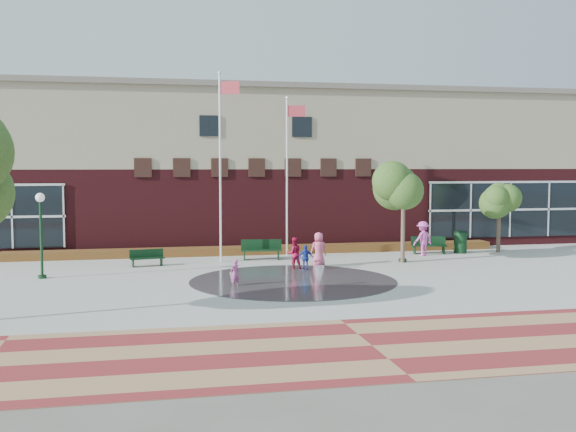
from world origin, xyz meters
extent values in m
plane|color=#666056|center=(0.00, 0.00, 0.00)|extent=(120.00, 120.00, 0.00)
cube|color=#A8A8A0|center=(0.00, 4.00, 0.00)|extent=(46.00, 18.00, 0.01)
cube|color=maroon|center=(0.00, -7.00, 0.00)|extent=(46.00, 6.00, 0.01)
cylinder|color=#383A3D|center=(0.00, 3.00, 0.00)|extent=(8.40, 8.40, 0.01)
cube|color=#4A1419|center=(0.00, 17.50, 2.25)|extent=(44.00, 10.00, 4.50)
cube|color=gray|center=(0.00, 17.50, 6.75)|extent=(44.00, 10.00, 4.50)
cube|color=slate|center=(0.00, 17.50, 9.05)|extent=(44.40, 10.40, 0.30)
cube|color=black|center=(15.00, 12.48, 2.11)|extent=(10.00, 0.12, 3.19)
cube|color=black|center=(-2.50, 12.48, 6.79)|extent=(1.10, 0.10, 1.10)
cube|color=black|center=(2.50, 12.48, 6.79)|extent=(1.10, 0.10, 1.10)
cube|color=#A11E15|center=(0.00, 11.60, 0.00)|extent=(26.00, 1.20, 0.40)
cylinder|color=white|center=(-2.31, 9.04, 4.53)|extent=(0.11, 0.11, 9.07)
sphere|color=white|center=(-2.31, 9.04, 9.12)|extent=(0.18, 0.18, 0.18)
cube|color=#B3333E|center=(-1.86, 8.83, 8.40)|extent=(0.92, 0.43, 0.61)
cylinder|color=white|center=(1.30, 10.64, 4.06)|extent=(0.10, 0.10, 8.11)
sphere|color=white|center=(1.30, 10.64, 8.17)|extent=(0.17, 0.17, 0.17)
cube|color=#B3333E|center=(1.75, 10.53, 7.49)|extent=(0.92, 0.24, 0.57)
cylinder|color=black|center=(-10.10, 5.75, 1.61)|extent=(0.11, 0.11, 3.22)
cylinder|color=black|center=(-10.10, 5.75, 0.08)|extent=(0.34, 0.34, 0.15)
sphere|color=white|center=(-10.10, 5.75, 3.39)|extent=(0.38, 0.38, 0.38)
cylinder|color=black|center=(6.37, 7.28, 1.84)|extent=(0.13, 0.13, 3.67)
cylinder|color=black|center=(6.37, 7.28, 0.09)|extent=(0.39, 0.39, 0.17)
sphere|color=white|center=(6.37, 7.28, 3.87)|extent=(0.43, 0.43, 0.43)
cube|color=black|center=(-5.83, 8.29, 0.40)|extent=(1.63, 0.72, 0.05)
cube|color=black|center=(-5.86, 8.48, 0.60)|extent=(1.56, 0.34, 0.40)
cube|color=black|center=(-0.26, 9.34, 0.50)|extent=(2.07, 0.82, 0.07)
cube|color=black|center=(-0.23, 9.59, 0.76)|extent=(2.01, 0.32, 0.50)
cube|color=black|center=(8.83, 9.78, 0.46)|extent=(1.91, 0.85, 0.06)
cube|color=black|center=(8.87, 10.00, 0.70)|extent=(1.83, 0.40, 0.46)
cylinder|color=black|center=(10.60, 9.75, 0.57)|extent=(0.69, 0.69, 1.14)
cylinder|color=black|center=(10.60, 9.75, 1.17)|extent=(0.73, 0.73, 0.07)
cylinder|color=#4C3A2F|center=(6.28, 7.05, 1.45)|extent=(0.20, 0.20, 2.90)
cylinder|color=#4C3A2F|center=(12.77, 9.67, 1.24)|extent=(0.22, 0.22, 2.49)
cone|color=white|center=(0.73, 1.55, 0.00)|extent=(0.41, 0.41, 0.80)
cone|color=white|center=(-2.54, 2.45, 0.00)|extent=(0.23, 0.23, 0.51)
imported|color=#BF4993|center=(-2.44, 2.35, 0.54)|extent=(0.47, 0.44, 1.07)
imported|color=#B5133D|center=(0.69, 6.05, 0.74)|extent=(0.77, 0.63, 1.47)
imported|color=#E55882|center=(2.00, 6.66, 0.81)|extent=(0.83, 0.59, 1.61)
imported|color=#2036A7|center=(1.13, 5.57, 0.58)|extent=(0.69, 0.31, 1.17)
imported|color=#E152BD|center=(8.24, 9.23, 0.90)|extent=(1.32, 1.01, 1.81)
camera|label=1|loc=(-5.60, -23.48, 4.73)|focal=42.00mm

